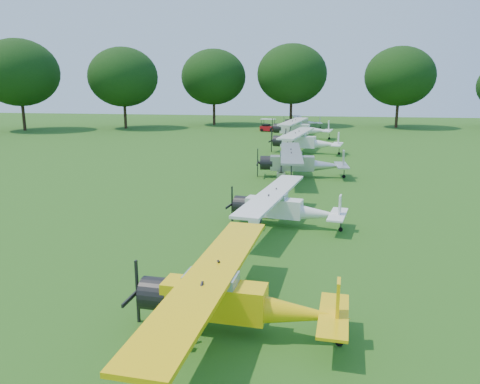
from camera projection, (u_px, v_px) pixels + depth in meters
The scene contains 9 objects.
ground at pixel (268, 238), 21.01m from camera, with size 160.00×160.00×0.00m, color #205314.
tree_belt at pixel (359, 52), 18.78m from camera, with size 137.36×130.27×14.52m.
aircraft_2 at pixel (230, 296), 12.81m from camera, with size 6.06×9.65×1.90m.
aircraft_3 at pixel (283, 205), 22.56m from camera, with size 5.75×9.10×1.79m.
aircraft_4 at pixel (299, 161), 34.24m from camera, with size 6.68×10.65×2.09m.
aircraft_5 at pixel (303, 140), 46.05m from camera, with size 7.17×11.36×2.23m.
aircraft_6 at pixel (299, 127), 58.33m from camera, with size 7.66×12.16×2.39m.
aircraft_7 at pixel (301, 121), 71.36m from camera, with size 5.91×9.39×1.84m.
golf_cart at pixel (268, 127), 66.87m from camera, with size 2.33×1.72×1.79m.
Camera 1 is at (1.97, -19.92, 6.81)m, focal length 35.00 mm.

